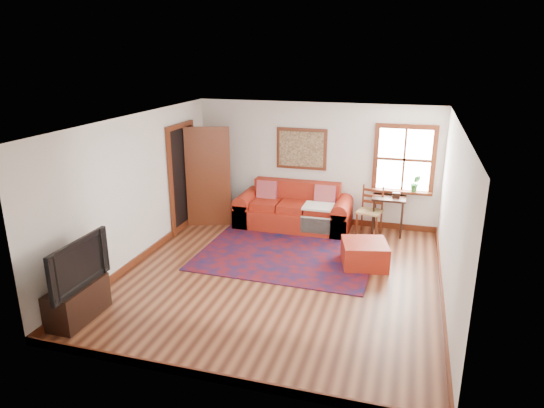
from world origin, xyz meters
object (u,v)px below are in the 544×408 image
(side_table, at_px, (389,203))
(red_ottoman, at_px, (364,254))
(media_cabinet, at_px, (78,302))
(ladder_back_chair, at_px, (370,209))
(red_leather_sofa, at_px, (294,213))

(side_table, bearing_deg, red_ottoman, -99.62)
(side_table, height_order, media_cabinet, side_table)
(ladder_back_chair, height_order, media_cabinet, ladder_back_chair)
(red_leather_sofa, relative_size, ladder_back_chair, 2.40)
(media_cabinet, bearing_deg, side_table, 49.24)
(media_cabinet, bearing_deg, ladder_back_chair, 51.16)
(red_leather_sofa, distance_m, ladder_back_chair, 1.55)
(red_ottoman, height_order, media_cabinet, media_cabinet)
(red_ottoman, distance_m, ladder_back_chair, 1.55)
(side_table, relative_size, media_cabinet, 0.84)
(side_table, xyz_separation_m, ladder_back_chair, (-0.34, -0.11, -0.11))
(side_table, distance_m, ladder_back_chair, 0.37)
(red_leather_sofa, bearing_deg, side_table, 3.45)
(ladder_back_chair, bearing_deg, red_leather_sofa, -179.76)
(red_ottoman, bearing_deg, media_cabinet, -155.45)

